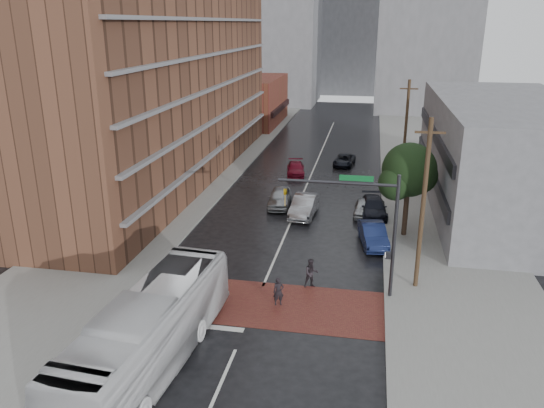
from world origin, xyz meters
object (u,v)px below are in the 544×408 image
(car_travel_a, at_px, (280,198))
(car_travel_b, at_px, (304,206))
(pedestrian_b, at_px, (311,273))
(car_parked_near, at_px, (373,235))
(transit_bus, at_px, (149,332))
(suv_travel, at_px, (344,160))
(car_travel_c, at_px, (296,169))
(car_parked_far, at_px, (364,208))
(pedestrian_a, at_px, (278,292))
(car_parked_mid, at_px, (374,207))

(car_travel_a, height_order, car_travel_b, car_travel_b)
(pedestrian_b, bearing_deg, car_parked_near, 41.49)
(transit_bus, relative_size, suv_travel, 2.98)
(transit_bus, xyz_separation_m, car_travel_c, (1.81, 32.83, -1.15))
(suv_travel, bearing_deg, car_parked_near, -74.80)
(car_parked_far, bearing_deg, car_travel_a, 174.61)
(car_travel_c, height_order, car_parked_far, car_parked_far)
(car_parked_near, bearing_deg, pedestrian_a, -128.23)
(pedestrian_b, height_order, car_parked_mid, pedestrian_b)
(suv_travel, height_order, car_parked_mid, car_parked_mid)
(pedestrian_b, relative_size, suv_travel, 0.41)
(pedestrian_a, bearing_deg, suv_travel, 66.27)
(car_parked_far, bearing_deg, pedestrian_b, -100.02)
(pedestrian_a, relative_size, car_travel_b, 0.32)
(car_travel_c, xyz_separation_m, suv_travel, (4.66, 4.60, -0.03))
(pedestrian_b, relative_size, car_travel_a, 0.39)
(car_travel_a, distance_m, car_travel_b, 2.97)
(car_travel_a, bearing_deg, transit_bus, -98.75)
(transit_bus, distance_m, car_travel_a, 22.87)
(car_travel_a, bearing_deg, car_parked_far, -11.22)
(car_travel_a, height_order, car_parked_far, car_travel_a)
(pedestrian_a, relative_size, car_travel_a, 0.36)
(transit_bus, height_order, car_parked_mid, transit_bus)
(car_travel_b, distance_m, car_parked_near, 7.44)
(transit_bus, xyz_separation_m, car_parked_near, (9.69, 15.88, -1.02))
(car_travel_a, bearing_deg, car_travel_b, -42.59)
(transit_bus, distance_m, car_travel_b, 21.36)
(car_travel_c, height_order, car_parked_near, car_parked_near)
(car_parked_mid, bearing_deg, car_travel_a, 168.89)
(pedestrian_a, bearing_deg, pedestrian_b, 37.53)
(car_travel_b, height_order, car_travel_c, car_travel_b)
(pedestrian_a, relative_size, car_travel_c, 0.38)
(pedestrian_b, distance_m, car_travel_b, 12.19)
(transit_bus, bearing_deg, car_parked_mid, 70.27)
(transit_bus, relative_size, car_parked_mid, 2.62)
(pedestrian_a, height_order, pedestrian_b, pedestrian_b)
(pedestrian_b, bearing_deg, suv_travel, 67.56)
(car_travel_b, xyz_separation_m, car_parked_far, (4.69, 0.97, -0.19))
(car_parked_mid, bearing_deg, car_parked_near, -94.60)
(car_travel_a, height_order, car_travel_c, car_travel_a)
(car_travel_c, bearing_deg, suv_travel, 36.01)
(pedestrian_a, bearing_deg, transit_bus, -146.19)
(car_parked_far, bearing_deg, car_travel_c, 124.80)
(car_travel_a, xyz_separation_m, car_parked_near, (7.80, -6.89, -0.02))
(transit_bus, distance_m, pedestrian_a, 8.02)
(car_travel_c, relative_size, suv_travel, 1.01)
(pedestrian_a, distance_m, suv_travel, 31.03)
(car_parked_mid, bearing_deg, transit_bus, -118.49)
(pedestrian_a, height_order, car_travel_a, pedestrian_a)
(pedestrian_b, height_order, car_travel_c, pedestrian_b)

